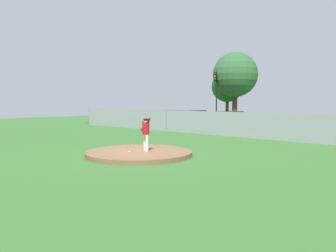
{
  "coord_description": "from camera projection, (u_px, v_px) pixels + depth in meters",
  "views": [
    {
      "loc": [
        11.12,
        -9.93,
        2.45
      ],
      "look_at": [
        -0.18,
        2.14,
        1.24
      ],
      "focal_mm": 34.76,
      "sensor_mm": 36.0,
      "label": 1
    }
  ],
  "objects": [
    {
      "name": "asphalt_strip",
      "position": [
        277.0,
        133.0,
        25.55
      ],
      "size": [
        44.0,
        7.0,
        0.01
      ],
      "primitive_type": "cube",
      "color": "#2B2B2D",
      "rests_on": "ground_plane"
    },
    {
      "name": "traffic_cone_orange",
      "position": [
        242.0,
        130.0,
        25.99
      ],
      "size": [
        0.4,
        0.4,
        0.55
      ],
      "color": "orange",
      "rests_on": "asphalt_strip"
    },
    {
      "name": "pitcher_youth",
      "position": [
        146.0,
        131.0,
        14.93
      ],
      "size": [
        0.8,
        0.32,
        1.58
      ],
      "color": "silver",
      "rests_on": "pitchers_mound"
    },
    {
      "name": "chainlink_fence",
      "position": [
        248.0,
        125.0,
        22.2
      ],
      "size": [
        38.66,
        0.07,
        1.87
      ],
      "color": "gray",
      "rests_on": "ground_plane"
    },
    {
      "name": "parked_car_red",
      "position": [
        192.0,
        119.0,
        31.63
      ],
      "size": [
        1.93,
        4.65,
        1.66
      ],
      "color": "#A81919",
      "rests_on": "ground_plane"
    },
    {
      "name": "tree_bushy_near",
      "position": [
        227.0,
        86.0,
        38.02
      ],
      "size": [
        3.7,
        3.7,
        6.16
      ],
      "color": "#4C331E",
      "rests_on": "ground_plane"
    },
    {
      "name": "pitchers_mound",
      "position": [
        139.0,
        153.0,
        14.98
      ],
      "size": [
        4.87,
        4.87,
        0.2
      ],
      "primitive_type": "cylinder",
      "color": "brown",
      "rests_on": "ground_plane"
    },
    {
      "name": "parked_car_slate",
      "position": [
        228.0,
        121.0,
        28.38
      ],
      "size": [
        1.94,
        4.66,
        1.66
      ],
      "color": "slate",
      "rests_on": "ground_plane"
    },
    {
      "name": "tree_slender_far",
      "position": [
        235.0,
        75.0,
        35.32
      ],
      "size": [
        4.87,
        4.87,
        7.88
      ],
      "color": "#4C331E",
      "rests_on": "ground_plane"
    },
    {
      "name": "ground_plane",
      "position": [
        215.0,
        143.0,
        19.36
      ],
      "size": [
        80.0,
        80.0,
        0.0
      ],
      "primitive_type": "plane",
      "color": "#386B2D"
    },
    {
      "name": "traffic_light_near",
      "position": [
        216.0,
        90.0,
        34.51
      ],
      "size": [
        0.28,
        0.46,
        5.62
      ],
      "color": "black",
      "rests_on": "ground_plane"
    },
    {
      "name": "parked_car_white",
      "position": [
        168.0,
        118.0,
        33.63
      ],
      "size": [
        2.08,
        4.67,
        1.61
      ],
      "color": "silver",
      "rests_on": "ground_plane"
    },
    {
      "name": "baseball",
      "position": [
        129.0,
        152.0,
        14.51
      ],
      "size": [
        0.07,
        0.07,
        0.07
      ],
      "primitive_type": "sphere",
      "color": "white",
      "rests_on": "pitchers_mound"
    }
  ]
}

